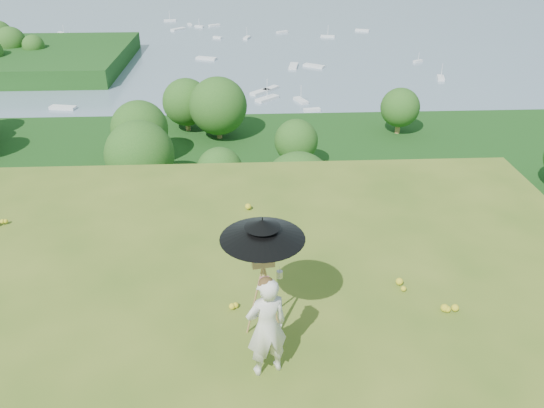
{
  "coord_description": "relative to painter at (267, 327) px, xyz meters",
  "views": [
    {
      "loc": [
        0.49,
        -5.11,
        5.43
      ],
      "look_at": [
        0.9,
        3.12,
        0.93
      ],
      "focal_mm": 35.0,
      "sensor_mm": 36.0,
      "label": 1
    }
  ],
  "objects": [
    {
      "name": "shoreline_tier",
      "position": [
        -0.68,
        74.88,
        -36.76
      ],
      "size": [
        170.0,
        28.0,
        8.0
      ],
      "primitive_type": "cube",
      "color": "slate",
      "rests_on": "bay_water"
    },
    {
      "name": "harbor_town",
      "position": [
        -0.68,
        74.88,
        -30.26
      ],
      "size": [
        110.0,
        22.0,
        5.0
      ],
      "primitive_type": null,
      "color": "silver",
      "rests_on": "shoreline_tier"
    },
    {
      "name": "sun_umbrella",
      "position": [
        -0.02,
        0.64,
        0.9
      ],
      "size": [
        1.42,
        1.42,
        0.71
      ],
      "primitive_type": null,
      "rotation": [
        0.0,
        0.0,
        0.3
      ],
      "color": "black",
      "rests_on": "field_easel"
    },
    {
      "name": "wildflowers",
      "position": [
        -0.68,
        0.13,
        -0.7
      ],
      "size": [
        10.0,
        10.5,
        0.12
      ],
      "primitive_type": null,
      "color": "gold",
      "rests_on": "ground"
    },
    {
      "name": "painter_cap",
      "position": [
        0.0,
        -0.0,
        0.72
      ],
      "size": [
        0.24,
        0.27,
        0.1
      ],
      "primitive_type": null,
      "rotation": [
        0.0,
        0.0,
        0.17
      ],
      "color": "#C16A75",
      "rests_on": "painter"
    },
    {
      "name": "moored_boats",
      "position": [
        -13.18,
        160.88,
        -34.41
      ],
      "size": [
        140.0,
        140.0,
        0.7
      ],
      "primitive_type": null,
      "color": "white",
      "rests_on": "bay_water"
    },
    {
      "name": "painter",
      "position": [
        0.0,
        0.0,
        0.0
      ],
      "size": [
        0.65,
        0.53,
        1.53
      ],
      "primitive_type": "imported",
      "rotation": [
        0.0,
        0.0,
        3.48
      ],
      "color": "beige",
      "rests_on": "ground"
    },
    {
      "name": "field_easel",
      "position": [
        -0.02,
        0.61,
        0.03
      ],
      "size": [
        0.69,
        0.69,
        1.59
      ],
      "primitive_type": null,
      "rotation": [
        0.0,
        0.0,
        0.15
      ],
      "color": "#A97046",
      "rests_on": "ground"
    },
    {
      "name": "slope_trees",
      "position": [
        -0.68,
        34.88,
        -15.76
      ],
      "size": [
        110.0,
        50.0,
        6.0
      ],
      "primitive_type": null,
      "color": "#1C5118",
      "rests_on": "forest_slope"
    },
    {
      "name": "bay_water",
      "position": [
        -0.68,
        239.88,
        -34.76
      ],
      "size": [
        700.0,
        700.0,
        0.0
      ],
      "primitive_type": "plane",
      "color": "slate",
      "rests_on": "ground"
    },
    {
      "name": "ground",
      "position": [
        -0.68,
        -0.12,
        -0.76
      ],
      "size": [
        14.0,
        14.0,
        0.0
      ],
      "primitive_type": "plane",
      "color": "#45641C",
      "rests_on": "ground"
    },
    {
      "name": "forest_slope",
      "position": [
        -0.68,
        34.88,
        -29.76
      ],
      "size": [
        140.0,
        56.0,
        22.0
      ],
      "primitive_type": "cube",
      "color": "#143A10",
      "rests_on": "bay_water"
    }
  ]
}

